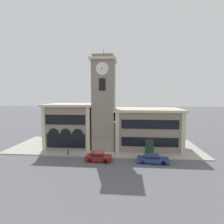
# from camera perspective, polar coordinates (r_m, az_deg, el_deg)

# --- Properties ---
(ground_plane) EXTENTS (300.00, 300.00, 0.00)m
(ground_plane) POSITION_cam_1_polar(r_m,az_deg,el_deg) (31.01, -3.85, -14.63)
(ground_plane) COLOR #56565B
(sidewalk_kerb) EXTENTS (37.80, 13.29, 0.15)m
(sidewalk_kerb) POSITION_cam_1_polar(r_m,az_deg,el_deg) (37.24, -2.23, -11.06)
(sidewalk_kerb) COLOR #A39E93
(sidewalk_kerb) RESTS_ON ground_plane
(clock_tower) EXTENTS (4.89, 4.89, 19.34)m
(clock_tower) POSITION_cam_1_polar(r_m,az_deg,el_deg) (34.06, -2.67, 2.87)
(clock_tower) COLOR gray
(clock_tower) RESTS_ON ground_plane
(town_hall_left_wing) EXTENTS (10.04, 9.16, 8.90)m
(town_hall_left_wing) POSITION_cam_1_polar(r_m,az_deg,el_deg) (38.16, -12.79, -4.01)
(town_hall_left_wing) COLOR gray
(town_hall_left_wing) RESTS_ON ground_plane
(town_hall_right_wing) EXTENTS (13.21, 9.16, 7.99)m
(town_hall_right_wing) POSITION_cam_1_polar(r_m,az_deg,el_deg) (36.64, 11.41, -5.09)
(town_hall_right_wing) COLOR gray
(town_hall_right_wing) RESTS_ON ground_plane
(parked_car_near) EXTENTS (4.14, 2.09, 1.49)m
(parked_car_near) POSITION_cam_1_polar(r_m,az_deg,el_deg) (29.28, -4.51, -14.25)
(parked_car_near) COLOR maroon
(parked_car_near) RESTS_ON ground_plane
(parked_car_mid) EXTENTS (4.95, 1.98, 1.30)m
(parked_car_mid) POSITION_cam_1_polar(r_m,az_deg,el_deg) (29.21, 13.05, -14.60)
(parked_car_mid) COLOR navy
(parked_car_mid) RESTS_ON ground_plane
(street_lamp) EXTENTS (0.36, 0.36, 6.16)m
(street_lamp) POSITION_cam_1_polar(r_m,az_deg,el_deg) (30.15, 0.87, -6.97)
(street_lamp) COLOR #4C4C51
(street_lamp) RESTS_ON sidewalk_kerb
(bollard) EXTENTS (0.18, 0.18, 1.06)m
(bollard) POSITION_cam_1_polar(r_m,az_deg,el_deg) (32.36, -14.13, -12.67)
(bollard) COLOR black
(bollard) RESTS_ON sidewalk_kerb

